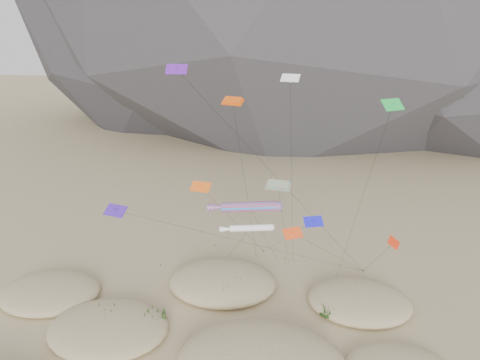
{
  "coord_description": "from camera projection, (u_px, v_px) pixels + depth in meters",
  "views": [
    {
      "loc": [
        8.32,
        -33.46,
        30.83
      ],
      "look_at": [
        0.91,
        12.0,
        15.56
      ],
      "focal_mm": 35.0,
      "sensor_mm": 36.0,
      "label": 1
    }
  ],
  "objects": [
    {
      "name": "delta_kites",
      "position": [
        267.0,
        169.0,
        47.52
      ],
      "size": [
        30.61,
        20.48,
        27.29
      ],
      "color": "#FF300D",
      "rests_on": "ground"
    },
    {
      "name": "orange_parafoil",
      "position": [
        233.0,
        104.0,
        50.1
      ],
      "size": [
        2.96,
        9.89,
        23.6
      ],
      "color": "#D5490B",
      "rests_on": "ground"
    },
    {
      "name": "dunes",
      "position": [
        204.0,
        349.0,
        45.78
      ],
      "size": [
        50.47,
        36.92,
        3.93
      ],
      "color": "#CCB789",
      "rests_on": "ground"
    },
    {
      "name": "rainbow_tube_kite",
      "position": [
        247.0,
        207.0,
        46.76
      ],
      "size": [
        7.65,
        14.56,
        14.41
      ],
      "color": "red",
      "rests_on": "ground"
    },
    {
      "name": "dune_grass",
      "position": [
        199.0,
        356.0,
        44.65
      ],
      "size": [
        42.36,
        29.35,
        1.44
      ],
      "color": "black",
      "rests_on": "ground"
    },
    {
      "name": "white_tube_kite",
      "position": [
        248.0,
        228.0,
        50.17
      ],
      "size": [
        7.94,
        9.77,
        10.72
      ],
      "color": "white",
      "rests_on": "ground"
    },
    {
      "name": "kite_stakes",
      "position": [
        268.0,
        262.0,
        63.83
      ],
      "size": [
        26.97,
        7.12,
        0.3
      ],
      "color": "#3F2D1E",
      "rests_on": "ground"
    },
    {
      "name": "multi_parafoil",
      "position": [
        278.0,
        186.0,
        45.82
      ],
      "size": [
        2.57,
        14.86,
        16.46
      ],
      "color": "#F55419",
      "rests_on": "ground"
    }
  ]
}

